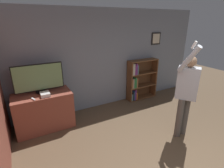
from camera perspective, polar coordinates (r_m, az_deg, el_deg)
The scene contains 7 objects.
wall_back at distance 4.84m, azimuth -4.13°, elevation 7.74°, with size 6.73×0.09×2.70m.
tv_ledge at distance 4.35m, azimuth -21.27°, elevation -8.19°, with size 1.25×0.64×0.85m.
television at distance 4.14m, azimuth -22.77°, elevation 1.76°, with size 1.04×0.22×0.66m.
game_console at distance 4.02m, azimuth -21.02°, elevation -3.14°, with size 0.19×0.23×0.07m.
remote_loose at distance 3.94m, azimuth -24.30°, elevation -4.51°, with size 0.08×0.14×0.02m.
bookshelf at distance 5.53m, azimuth 8.85°, elevation 1.26°, with size 1.00×0.28×1.26m.
person at distance 3.84m, azimuth 23.20°, elevation -1.77°, with size 0.55×0.56×2.06m.
Camera 1 is at (-1.97, -1.10, 2.39)m, focal length 28.00 mm.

